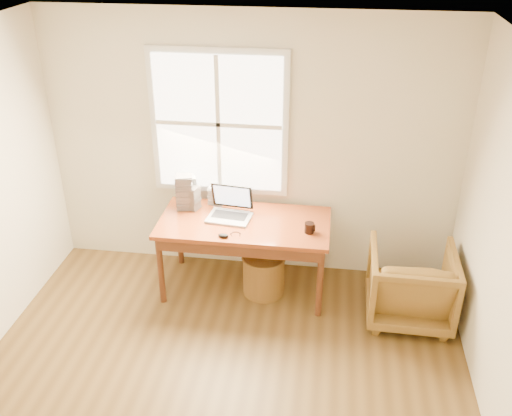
{
  "coord_description": "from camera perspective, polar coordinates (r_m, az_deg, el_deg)",
  "views": [
    {
      "loc": [
        0.76,
        -2.79,
        3.37
      ],
      "look_at": [
        0.13,
        1.65,
        0.98
      ],
      "focal_mm": 40.0,
      "sensor_mm": 36.0,
      "label": 1
    }
  ],
  "objects": [
    {
      "name": "laptop",
      "position": [
        5.3,
        -2.74,
        0.46
      ],
      "size": [
        0.49,
        0.51,
        0.33
      ],
      "primitive_type": null,
      "rotation": [
        0.0,
        0.0,
        -0.11
      ],
      "color": "#A5A8AC",
      "rests_on": "desk"
    },
    {
      "name": "armchair",
      "position": [
        5.36,
        15.19,
        -7.38
      ],
      "size": [
        0.76,
        0.78,
        0.7
      ],
      "primitive_type": "imported",
      "rotation": [
        0.0,
        0.0,
        3.13
      ],
      "color": "brown",
      "rests_on": "room_shell"
    },
    {
      "name": "room_shell",
      "position": [
        3.68,
        -5.64,
        -5.99
      ],
      "size": [
        4.04,
        4.54,
        2.64
      ],
      "color": "brown",
      "rests_on": "ground"
    },
    {
      "name": "desk",
      "position": [
        5.35,
        -1.18,
        -1.51
      ],
      "size": [
        1.6,
        0.8,
        0.04
      ],
      "primitive_type": "cube",
      "color": "brown",
      "rests_on": "room_shell"
    },
    {
      "name": "cd_stack_b",
      "position": [
        5.55,
        -6.51,
        1.04
      ],
      "size": [
        0.18,
        0.17,
        0.23
      ],
      "primitive_type": "cube",
      "rotation": [
        0.0,
        0.0,
        -0.3
      ],
      "color": "#26262B",
      "rests_on": "desk"
    },
    {
      "name": "wicker_stool",
      "position": [
        5.56,
        0.77,
        -6.67
      ],
      "size": [
        0.48,
        0.48,
        0.4
      ],
      "primitive_type": "cylinder",
      "rotation": [
        0.0,
        0.0,
        0.22
      ],
      "color": "brown",
      "rests_on": "room_shell"
    },
    {
      "name": "mouse",
      "position": [
        5.09,
        -3.29,
        -2.77
      ],
      "size": [
        0.1,
        0.07,
        0.03
      ],
      "primitive_type": "ellipsoid",
      "rotation": [
        0.0,
        0.0,
        -0.12
      ],
      "color": "black",
      "rests_on": "desk"
    },
    {
      "name": "cd_stack_c",
      "position": [
        5.53,
        -7.17,
        1.6
      ],
      "size": [
        0.18,
        0.17,
        0.35
      ],
      "primitive_type": "cube",
      "rotation": [
        0.0,
        0.0,
        0.22
      ],
      "color": "gray",
      "rests_on": "desk"
    },
    {
      "name": "cd_stack_a",
      "position": [
        5.63,
        -6.8,
        1.8
      ],
      "size": [
        0.19,
        0.18,
        0.29
      ],
      "primitive_type": "cube",
      "rotation": [
        0.0,
        0.0,
        0.4
      ],
      "color": "silver",
      "rests_on": "desk"
    },
    {
      "name": "coffee_mug",
      "position": [
        5.15,
        5.35,
        -1.98
      ],
      "size": [
        0.09,
        0.09,
        0.1
      ],
      "primitive_type": "cylinder",
      "rotation": [
        0.0,
        0.0,
        -0.03
      ],
      "color": "black",
      "rests_on": "desk"
    },
    {
      "name": "cd_stack_d",
      "position": [
        5.62,
        -3.95,
        1.27
      ],
      "size": [
        0.16,
        0.15,
        0.18
      ],
      "primitive_type": "cube",
      "rotation": [
        0.0,
        0.0,
        -0.17
      ],
      "color": "silver",
      "rests_on": "desk"
    }
  ]
}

